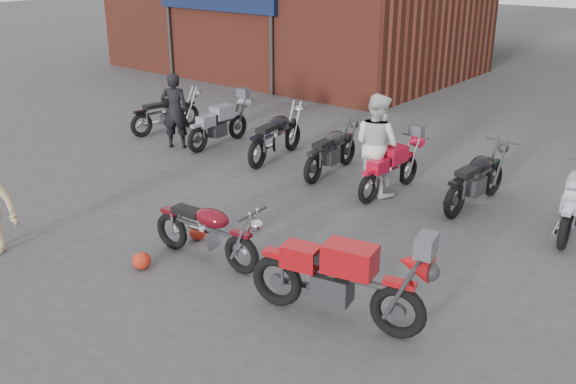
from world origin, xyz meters
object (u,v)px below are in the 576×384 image
Objects in this scene: person_light at (377,144)px; row_bike_4 at (391,167)px; row_bike_0 at (166,110)px; row_bike_5 at (477,175)px; row_bike_2 at (276,132)px; helmet at (142,261)px; sportbike at (339,275)px; row_bike_1 at (219,122)px; vintage_motorcycle at (207,227)px; person_dark at (175,111)px; row_bike_3 at (332,147)px; row_bike_6 at (575,201)px.

row_bike_4 is (0.25, 0.14, -0.42)m from person_light.
row_bike_5 is (7.99, 0.25, 0.03)m from row_bike_0.
row_bike_5 is at bearing -96.90° from row_bike_2.
sportbike is at bearing 12.13° from helmet.
row_bike_1 is (-4.42, 0.33, -0.40)m from person_light.
row_bike_5 reaches higher than row_bike_1.
person_light reaches higher than row_bike_2.
row_bike_0 reaches higher than helmet.
vintage_motorcycle is 0.93× the size of row_bike_2.
vintage_motorcycle is at bearing 52.92° from helmet.
vintage_motorcycle is 1.10× the size of person_dark.
person_light is 1.87m from row_bike_5.
row_bike_3 is (1.50, -0.03, -0.04)m from row_bike_2.
helmet is at bearing 177.37° from row_bike_3.
helmet is 0.14× the size of person_light.
helmet is at bearing -124.95° from row_bike_0.
vintage_motorcycle is at bearing 94.71° from person_light.
row_bike_6 is at bearing 49.48° from helmet.
sportbike is at bearing 155.20° from row_bike_6.
row_bike_5 is (6.17, 0.24, 0.02)m from row_bike_1.
person_light is at bearing 111.53° from row_bike_5.
row_bike_4 is (5.32, 0.56, -0.33)m from person_dark.
sportbike reaches higher than row_bike_6.
person_light reaches higher than row_bike_6.
row_bike_2 is at bearing -79.77° from row_bike_0.
helmet is 0.14× the size of row_bike_6.
vintage_motorcycle is 0.85× the size of sportbike.
row_bike_5 is at bearing 60.70° from vintage_motorcycle.
row_bike_0 is 0.98× the size of row_bike_3.
person_dark is 0.90× the size of row_bike_6.
row_bike_1 is 3.17m from row_bike_3.
row_bike_3 reaches higher than row_bike_0.
vintage_motorcycle is 1.00× the size of row_bike_1.
person_dark is at bearing -113.21° from row_bike_0.
row_bike_2 is at bearing 114.31° from vintage_motorcycle.
row_bike_6 is (4.45, 5.21, 0.43)m from helmet.
helmet is 0.15× the size of row_bike_4.
sportbike reaches higher than row_bike_4.
row_bike_3 is at bearing 97.10° from vintage_motorcycle.
row_bike_1 is 7.88m from row_bike_6.
row_bike_6 is (1.44, 4.56, -0.09)m from sportbike.
person_light reaches higher than row_bike_0.
person_light is at bearing 122.69° from row_bike_4.
person_light is at bearing 80.20° from vintage_motorcycle.
row_bike_5 is at bearing -91.55° from row_bike_3.
row_bike_4 is 1.56m from row_bike_5.
row_bike_0 is 4.99m from row_bike_3.
person_dark is 2.47m from row_bike_2.
row_bike_3 is 1.00× the size of row_bike_6.
row_bike_3 is (-1.25, 0.36, -0.40)m from person_light.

